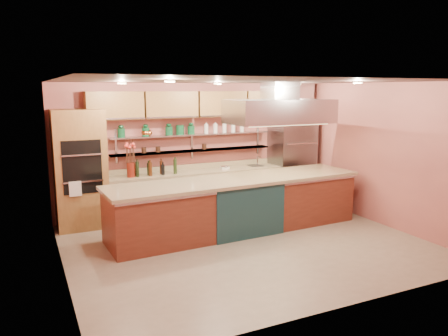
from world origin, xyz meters
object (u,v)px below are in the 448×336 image
copper_kettle (148,133)px  green_canister (180,130)px  island (237,205)px  refrigerator (292,158)px  kitchen_scale (225,167)px  flower_vase (131,170)px

copper_kettle → green_canister: size_ratio=0.82×
island → green_canister: green_canister is taller
refrigerator → kitchen_scale: refrigerator is taller
refrigerator → green_canister: (-2.71, 0.23, 0.76)m
flower_vase → green_canister: size_ratio=1.45×
island → green_canister: 2.16m
refrigerator → island: (-2.16, -1.41, -0.54)m
copper_kettle → island: bearing=-53.0°
refrigerator → kitchen_scale: 1.76m
flower_vase → copper_kettle: 0.86m
refrigerator → green_canister: size_ratio=10.55×
island → kitchen_scale: kitchen_scale is taller
kitchen_scale → copper_kettle: size_ratio=1.08×
kitchen_scale → green_canister: size_ratio=0.88×
kitchen_scale → copper_kettle: (-1.64, 0.22, 0.80)m
refrigerator → flower_vase: (-3.83, 0.01, 0.02)m
flower_vase → green_canister: bearing=11.0°
refrigerator → kitchen_scale: size_ratio=11.95×
refrigerator → flower_vase: 3.84m
refrigerator → island: 2.64m
refrigerator → flower_vase: bearing=179.9°
kitchen_scale → flower_vase: bearing=163.7°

